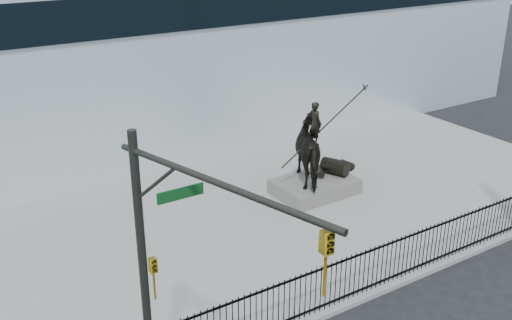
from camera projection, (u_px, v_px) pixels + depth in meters
plaza at (255, 220)px, 22.36m from camera, size 30.00×12.00×0.15m
building at (120, 44)px, 30.83m from camera, size 44.00×14.00×9.00m
picket_fence at (360, 273)px, 17.56m from camera, size 22.10×0.10×1.50m
statue_plinth at (315, 186)px, 24.27m from camera, size 3.22×2.24×0.60m
equestrian_statue at (317, 151)px, 23.71m from camera, size 4.09×2.56×3.46m
traffic_signal_left at (172, 285)px, 11.55m from camera, size 1.52×4.84×7.00m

